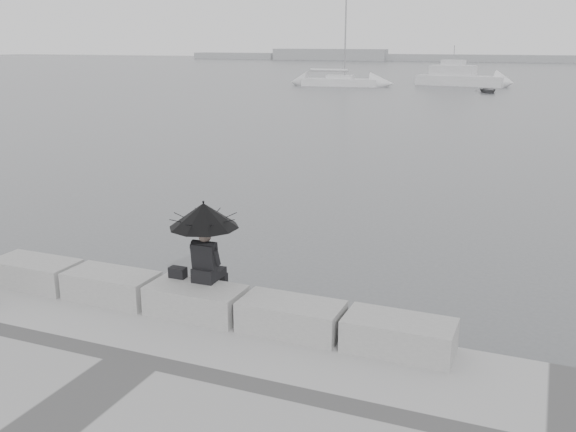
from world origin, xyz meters
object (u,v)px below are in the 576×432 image
at_px(dinghy, 488,90).
at_px(sailboat_left, 340,81).
at_px(motor_cruiser, 461,78).
at_px(seated_person, 204,224).

bearing_deg(dinghy, sailboat_left, 140.54).
bearing_deg(motor_cruiser, seated_person, -76.26).
bearing_deg(dinghy, seated_person, -116.38).
height_order(seated_person, sailboat_left, sailboat_left).
bearing_deg(motor_cruiser, dinghy, -57.65).
height_order(sailboat_left, motor_cruiser, sailboat_left).
height_order(sailboat_left, dinghy, sailboat_left).
xyz_separation_m(seated_person, sailboat_left, (-17.31, 60.49, -1.48)).
bearing_deg(seated_person, dinghy, 88.82).
height_order(seated_person, motor_cruiser, motor_cruiser).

